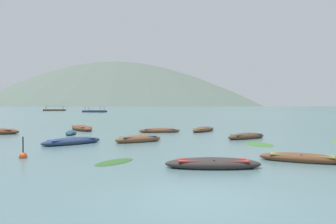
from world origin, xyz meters
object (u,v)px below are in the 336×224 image
object	(u,v)px
rowboat_1	(72,141)
mooring_buoy	(23,156)
rowboat_8	(213,164)
ferry_1	(55,110)
rowboat_4	(138,139)
rowboat_10	(246,136)
rowboat_9	(71,133)
ferry_0	(95,111)
rowboat_11	(203,130)
rowboat_5	(301,158)
rowboat_6	(82,128)
rowboat_7	(160,131)

from	to	relation	value
rowboat_1	mooring_buoy	distance (m)	5.50
rowboat_8	ferry_1	distance (m)	146.58
rowboat_8	rowboat_4	bearing A→B (deg)	111.40
rowboat_1	rowboat_10	size ratio (longest dim) A/B	1.07
ferry_1	rowboat_9	bearing A→B (deg)	-71.36
rowboat_8	ferry_0	distance (m)	108.63
rowboat_9	ferry_1	size ratio (longest dim) A/B	0.29
rowboat_11	mooring_buoy	world-z (taller)	mooring_buoy
rowboat_8	mooring_buoy	bearing A→B (deg)	162.99
rowboat_1	rowboat_5	xyz separation A→B (m)	(12.37, -6.94, -0.02)
rowboat_5	ferry_0	world-z (taller)	ferry_0
rowboat_1	rowboat_11	bearing A→B (deg)	43.18
rowboat_4	rowboat_6	world-z (taller)	rowboat_6
rowboat_8	rowboat_5	bearing A→B (deg)	15.77
rowboat_8	ferry_1	world-z (taller)	ferry_1
rowboat_11	rowboat_8	bearing A→B (deg)	-97.50
rowboat_4	rowboat_7	bearing A→B (deg)	78.39
rowboat_9	rowboat_10	distance (m)	15.32
rowboat_7	ferry_1	xyz separation A→B (m)	(-49.16, 120.33, 0.28)
rowboat_4	mooring_buoy	distance (m)	8.42
rowboat_5	ferry_1	bearing A→B (deg)	112.20
rowboat_7	mooring_buoy	size ratio (longest dim) A/B	3.48
rowboat_8	rowboat_10	world-z (taller)	rowboat_10
mooring_buoy	rowboat_1	bearing A→B (deg)	80.30
rowboat_1	rowboat_9	bearing A→B (deg)	105.73
rowboat_6	rowboat_10	world-z (taller)	rowboat_6
mooring_buoy	rowboat_10	bearing A→B (deg)	31.40
ferry_0	rowboat_5	bearing A→B (deg)	-73.87
rowboat_10	mooring_buoy	distance (m)	15.97
rowboat_7	rowboat_10	world-z (taller)	rowboat_10
rowboat_9	rowboat_10	size ratio (longest dim) A/B	0.84
rowboat_4	rowboat_9	distance (m)	8.81
rowboat_1	rowboat_6	xyz separation A→B (m)	(-2.14, 11.65, 0.03)
ferry_0	mooring_buoy	bearing A→B (deg)	-80.68
rowboat_11	ferry_0	xyz separation A→B (m)	(-28.18, 87.61, 0.26)
ferry_0	ferry_1	distance (m)	40.71
rowboat_5	ferry_1	world-z (taller)	ferry_1
rowboat_1	rowboat_5	size ratio (longest dim) A/B	1.05
rowboat_9	ferry_1	world-z (taller)	ferry_1
rowboat_5	rowboat_9	world-z (taller)	rowboat_5
rowboat_10	rowboat_1	bearing A→B (deg)	-167.16
rowboat_8	rowboat_11	size ratio (longest dim) A/B	1.04
rowboat_5	rowboat_7	distance (m)	17.04
rowboat_7	ferry_0	distance (m)	91.63
rowboat_4	rowboat_5	bearing A→B (deg)	-45.25
rowboat_11	rowboat_10	bearing A→B (deg)	-71.31
rowboat_1	ferry_0	xyz separation A→B (m)	(-17.80, 97.35, 0.26)
rowboat_4	rowboat_11	size ratio (longest dim) A/B	0.93
rowboat_7	rowboat_10	xyz separation A→B (m)	(6.71, -5.96, 0.02)
rowboat_4	ferry_1	size ratio (longest dim) A/B	0.34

